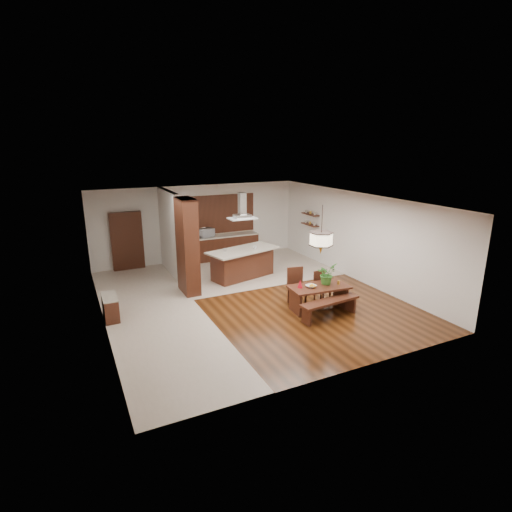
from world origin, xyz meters
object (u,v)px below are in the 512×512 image
pendant_lantern (322,230)px  fruit_bowl (311,286)px  dining_chair_right (322,287)px  island_cup (255,247)px  foliage_plant (326,274)px  range_hood (242,206)px  dining_chair_left (297,287)px  kitchen_island (243,263)px  dining_bench (329,309)px  dining_table (319,292)px  microwave (206,233)px  hallway_console (110,308)px

pendant_lantern → fruit_bowl: pendant_lantern is taller
dining_chair_right → island_cup: bearing=105.5°
dining_chair_right → foliage_plant: size_ratio=1.50×
pendant_lantern → range_hood: (-0.78, 3.37, 0.22)m
island_cup → dining_chair_left: bearing=-89.6°
pendant_lantern → range_hood: size_ratio=1.46×
fruit_bowl → kitchen_island: 3.40m
island_cup → range_hood: bearing=163.2°
dining_bench → dining_chair_right: 1.18m
fruit_bowl → island_cup: bearing=92.2°
dining_table → dining_bench: dining_table is taller
microwave → foliage_plant: bearing=-96.1°
foliage_plant → pendant_lantern: bearing=-166.7°
dining_table → foliage_plant: size_ratio=2.90×
dining_table → dining_chair_right: (0.45, 0.46, -0.06)m
dining_table → dining_bench: 0.64m
kitchen_island → range_hood: 1.95m
foliage_plant → range_hood: 3.78m
foliage_plant → microwave: (-1.52, 5.74, 0.14)m
range_hood → island_cup: range_hood is taller
dining_bench → dining_chair_left: dining_chair_left is taller
hallway_console → fruit_bowl: bearing=-20.2°
foliage_plant → fruit_bowl: size_ratio=2.13×
dining_chair_left → microwave: 5.38m
dining_table → range_hood: range_hood is taller
dining_chair_right → microwave: microwave is taller
island_cup → dining_chair_right: bearing=-73.4°
dining_table → pendant_lantern: 1.75m
dining_bench → pendant_lantern: size_ratio=1.33×
dining_chair_left → dining_chair_right: dining_chair_left is taller
hallway_console → foliage_plant: foliage_plant is taller
dining_chair_right → foliage_plant: bearing=-114.6°
hallway_console → pendant_lantern: size_ratio=0.67×
dining_chair_right → range_hood: bearing=111.9°
pendant_lantern → kitchen_island: size_ratio=0.50×
foliage_plant → dining_table: bearing=-166.7°
hallway_console → dining_chair_left: dining_chair_left is taller
dining_chair_right → pendant_lantern: 1.92m
dining_table → fruit_bowl: size_ratio=6.17×
range_hood → island_cup: 1.48m
range_hood → island_cup: (0.40, -0.12, -1.42)m
island_cup → pendant_lantern: bearing=-83.3°
dining_chair_right → island_cup: 2.97m
foliage_plant → island_cup: (-0.66, 3.18, 0.08)m
dining_chair_left → foliage_plant: 0.91m
dining_chair_left → pendant_lantern: pendant_lantern is taller
pendant_lantern → foliage_plant: size_ratio=2.24×
range_hood → microwave: bearing=100.8°
fruit_bowl → dining_table: bearing=-1.7°
pendant_lantern → kitchen_island: (-0.78, 3.37, -1.73)m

